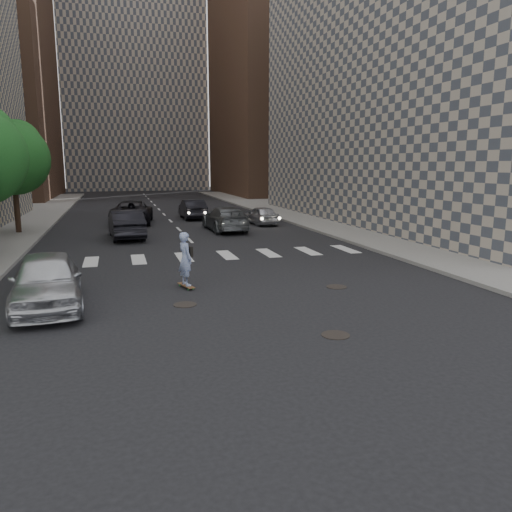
% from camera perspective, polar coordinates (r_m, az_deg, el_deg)
% --- Properties ---
extents(ground, '(160.00, 160.00, 0.00)m').
position_cam_1_polar(ground, '(14.38, 0.50, -6.29)').
color(ground, black).
rests_on(ground, ground).
extents(sidewalk_right, '(13.00, 80.00, 0.15)m').
position_cam_1_polar(sidewalk_right, '(38.17, 13.18, 4.06)').
color(sidewalk_right, gray).
rests_on(sidewalk_right, ground).
extents(building_right, '(15.00, 33.00, 22.00)m').
position_cam_1_polar(building_right, '(39.38, 20.42, 19.83)').
color(building_right, '#ADA08E').
rests_on(building_right, ground).
extents(tower_right, '(18.00, 24.00, 36.00)m').
position_cam_1_polar(tower_right, '(73.59, 3.78, 21.28)').
color(tower_right, brown).
rests_on(tower_right, ground).
extents(tower_center, '(22.00, 20.00, 48.00)m').
position_cam_1_polar(tower_center, '(93.44, -14.04, 22.42)').
color(tower_center, '#ADA08E').
rests_on(tower_center, ground).
extents(tree_c, '(4.20, 4.20, 6.60)m').
position_cam_1_polar(tree_c, '(32.85, -25.96, 10.30)').
color(tree_c, '#382619').
rests_on(tree_c, sidewalk_left).
extents(manhole_a, '(0.70, 0.70, 0.02)m').
position_cam_1_polar(manhole_a, '(12.55, 9.08, -8.90)').
color(manhole_a, black).
rests_on(manhole_a, ground).
extents(manhole_b, '(0.70, 0.70, 0.02)m').
position_cam_1_polar(manhole_b, '(15.11, -8.12, -5.52)').
color(manhole_b, black).
rests_on(manhole_b, ground).
extents(manhole_c, '(0.70, 0.70, 0.02)m').
position_cam_1_polar(manhole_c, '(17.31, 9.20, -3.49)').
color(manhole_c, black).
rests_on(manhole_c, ground).
extents(skateboarder, '(0.61, 0.99, 1.92)m').
position_cam_1_polar(skateboarder, '(16.92, -8.06, -0.33)').
color(skateboarder, brown).
rests_on(skateboarder, ground).
extents(silver_sedan, '(2.33, 4.91, 1.62)m').
position_cam_1_polar(silver_sedan, '(15.72, -22.82, -2.62)').
color(silver_sedan, silver).
rests_on(silver_sedan, ground).
extents(traffic_car_a, '(2.06, 5.02, 1.62)m').
position_cam_1_polar(traffic_car_a, '(29.17, -14.61, 3.55)').
color(traffic_car_a, black).
rests_on(traffic_car_a, ground).
extents(traffic_car_b, '(2.34, 5.31, 1.52)m').
position_cam_1_polar(traffic_car_b, '(31.51, -3.55, 4.27)').
color(traffic_car_b, '#55585C').
rests_on(traffic_car_b, ground).
extents(traffic_car_c, '(3.34, 6.12, 1.63)m').
position_cam_1_polar(traffic_car_c, '(36.54, -13.98, 4.92)').
color(traffic_car_c, black).
rests_on(traffic_car_c, ground).
extents(traffic_car_d, '(1.84, 3.89, 1.28)m').
position_cam_1_polar(traffic_car_d, '(34.79, 0.62, 4.67)').
color(traffic_car_d, silver).
rests_on(traffic_car_d, ground).
extents(traffic_car_e, '(1.68, 4.55, 1.49)m').
position_cam_1_polar(traffic_car_e, '(38.85, -7.28, 5.35)').
color(traffic_car_e, black).
rests_on(traffic_car_e, ground).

